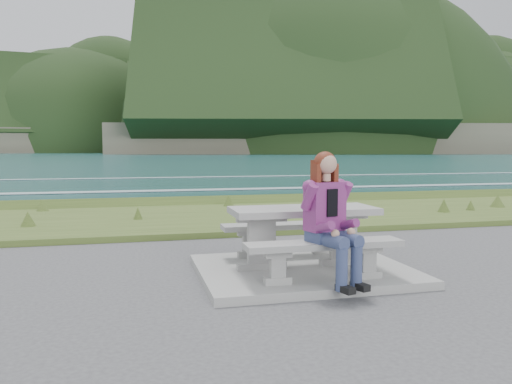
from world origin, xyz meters
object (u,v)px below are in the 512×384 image
picnic_table (303,221)px  seated_woman (333,236)px  bench_seaward (286,230)px  bench_landward (324,250)px

picnic_table → seated_woman: seated_woman is taller
picnic_table → bench_seaward: bearing=90.0°
bench_seaward → picnic_table: bearing=-90.0°
bench_landward → seated_woman: size_ratio=1.24×
bench_landward → bench_seaward: bearing=90.0°
seated_woman → picnic_table: bearing=77.2°
bench_landward → seated_woman: 0.23m
picnic_table → bench_landward: bearing=-90.0°
bench_landward → seated_woman: seated_woman is taller
bench_landward → picnic_table: bearing=90.0°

